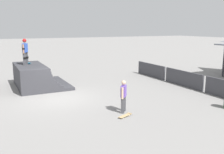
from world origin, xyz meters
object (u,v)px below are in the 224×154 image
object	(u,v)px
skateboard_on_ground	(125,115)
bystander_walking	(124,95)
skater_on_deck	(25,50)
skateboard_on_deck	(28,63)

from	to	relation	value
skateboard_on_ground	bystander_walking	bearing A→B (deg)	47.37
bystander_walking	skateboard_on_ground	bearing A→B (deg)	-159.54
skateboard_on_ground	skater_on_deck	bearing A→B (deg)	88.88
skater_on_deck	bystander_walking	distance (m)	8.33
skater_on_deck	skateboard_on_ground	size ratio (longest dim) A/B	2.22
skater_on_deck	skateboard_on_deck	bearing A→B (deg)	-171.25
skateboard_on_deck	bystander_walking	xyz separation A→B (m)	(7.93, 3.11, -0.70)
skateboard_on_deck	skateboard_on_ground	size ratio (longest dim) A/B	1.08
skateboard_on_deck	skateboard_on_ground	world-z (taller)	skateboard_on_deck
skateboard_on_deck	skateboard_on_ground	bearing A→B (deg)	6.24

